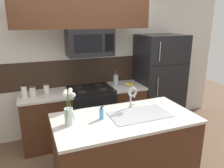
{
  "coord_description": "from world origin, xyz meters",
  "views": [
    {
      "loc": [
        -0.97,
        -2.6,
        2.07
      ],
      "look_at": [
        0.15,
        0.27,
        1.16
      ],
      "focal_mm": 35.0,
      "sensor_mm": 36.0,
      "label": 1
    }
  ],
  "objects": [
    {
      "name": "storage_jar_short",
      "position": [
        -0.73,
        0.93,
        0.99
      ],
      "size": [
        0.09,
        0.09,
        0.17
      ],
      "color": "silver",
      "rests_on": "back_counter_left"
    },
    {
      "name": "dish_soap_bottle",
      "position": [
        -0.21,
        -0.3,
        0.98
      ],
      "size": [
        0.06,
        0.05,
        0.16
      ],
      "color": "#4C93C6",
      "rests_on": "island_counter"
    },
    {
      "name": "ground_plane",
      "position": [
        0.0,
        0.0,
        0.0
      ],
      "size": [
        10.0,
        10.0,
        0.0
      ],
      "primitive_type": "plane",
      "color": "brown"
    },
    {
      "name": "upper_cabinet_band",
      "position": [
        -0.1,
        0.85,
        2.23
      ],
      "size": [
        2.13,
        0.34,
        0.6
      ],
      "primitive_type": "cube",
      "color": "#4C2B19"
    },
    {
      "name": "back_counter_right",
      "position": [
        0.67,
        0.9,
        0.46
      ],
      "size": [
        0.61,
        0.65,
        0.91
      ],
      "color": "#4C2B19",
      "rests_on": "ground"
    },
    {
      "name": "kitchen_sink",
      "position": [
        0.29,
        -0.35,
        0.84
      ],
      "size": [
        0.76,
        0.44,
        0.16
      ],
      "color": "#ADAFB5",
      "rests_on": "island_counter"
    },
    {
      "name": "microwave",
      "position": [
        0.0,
        0.88,
        1.72
      ],
      "size": [
        0.74,
        0.4,
        0.43
      ],
      "color": "black"
    },
    {
      "name": "sink_faucet",
      "position": [
        0.29,
        -0.13,
        1.11
      ],
      "size": [
        0.14,
        0.14,
        0.31
      ],
      "color": "#B7BABF",
      "rests_on": "island_counter"
    },
    {
      "name": "storage_jar_tall",
      "position": [
        -1.07,
        0.88,
        1.01
      ],
      "size": [
        0.08,
        0.08,
        0.2
      ],
      "color": "silver",
      "rests_on": "back_counter_left"
    },
    {
      "name": "refrigerator",
      "position": [
        1.39,
        0.92,
        0.9
      ],
      "size": [
        0.85,
        0.74,
        1.81
      ],
      "color": "black",
      "rests_on": "ground"
    },
    {
      "name": "flower_vase",
      "position": [
        -0.59,
        -0.3,
        1.06
      ],
      "size": [
        0.15,
        0.2,
        0.44
      ],
      "color": "silver",
      "rests_on": "island_counter"
    },
    {
      "name": "rear_partition",
      "position": [
        0.3,
        1.28,
        1.3
      ],
      "size": [
        5.2,
        0.1,
        2.6
      ],
      "primitive_type": "cube",
      "color": "silver",
      "rests_on": "ground"
    },
    {
      "name": "banana_bunch",
      "position": [
        0.73,
        0.84,
        0.93
      ],
      "size": [
        0.19,
        0.15,
        0.08
      ],
      "color": "yellow",
      "rests_on": "back_counter_right"
    },
    {
      "name": "back_counter_left",
      "position": [
        -0.77,
        0.9,
        0.46
      ],
      "size": [
        0.82,
        0.65,
        0.91
      ],
      "color": "#4C2B19",
      "rests_on": "ground"
    },
    {
      "name": "splash_band",
      "position": [
        0.0,
        1.22,
        1.15
      ],
      "size": [
        2.92,
        0.01,
        0.48
      ],
      "primitive_type": "cube",
      "color": "#332319",
      "rests_on": "rear_partition"
    },
    {
      "name": "island_counter",
      "position": [
        0.09,
        -0.35,
        0.46
      ],
      "size": [
        1.77,
        0.91,
        0.91
      ],
      "color": "#4C2B19",
      "rests_on": "ground"
    },
    {
      "name": "storage_jar_medium",
      "position": [
        -0.95,
        0.86,
        0.99
      ],
      "size": [
        0.09,
        0.09,
        0.17
      ],
      "color": "silver",
      "rests_on": "back_counter_left"
    },
    {
      "name": "stove_range",
      "position": [
        0.0,
        0.9,
        0.46
      ],
      "size": [
        0.76,
        0.64,
        0.93
      ],
      "color": "black",
      "rests_on": "ground"
    },
    {
      "name": "french_press",
      "position": [
        0.5,
        0.96,
        1.01
      ],
      "size": [
        0.09,
        0.09,
        0.27
      ],
      "color": "silver",
      "rests_on": "back_counter_right"
    }
  ]
}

